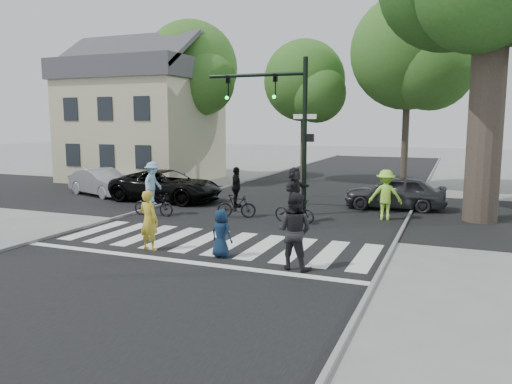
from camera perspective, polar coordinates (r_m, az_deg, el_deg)
ground at (r=14.32m, az=-6.41°, el=-6.63°), size 120.00×120.00×0.00m
road_stem at (r=18.75m, az=0.88°, el=-3.04°), size 10.00×70.00×0.01m
road_cross at (r=21.53m, az=3.76°, el=-1.60°), size 70.00×10.00×0.01m
curb_left at (r=21.07m, az=-12.05°, el=-1.85°), size 0.10×70.00×0.10m
curb_right at (r=17.60m, az=16.43°, el=-3.96°), size 0.10×70.00×0.10m
crosswalk at (r=14.88m, az=-5.20°, el=-6.01°), size 10.00×3.85×0.01m
traffic_signal at (r=19.40m, az=3.18°, el=8.90°), size 4.45×0.29×6.00m
bg_tree_0 at (r=34.85m, az=-14.13°, el=12.01°), size 5.46×5.20×8.97m
bg_tree_1 at (r=31.75m, az=-7.17°, el=13.52°), size 6.09×5.80×9.80m
bg_tree_2 at (r=30.05m, az=5.89°, el=12.18°), size 5.04×4.80×8.40m
bg_tree_3 at (r=27.73m, az=17.64°, el=14.61°), size 6.30×6.00×10.20m
house at (r=31.81m, az=-12.85°, el=8.22°), size 8.40×8.10×8.82m
pedestrian_woman at (r=14.37m, az=-12.15°, el=-3.19°), size 0.68×0.50×1.72m
pedestrian_child at (r=13.40m, az=-4.01°, el=-4.75°), size 0.72×0.55×1.31m
pedestrian_adult at (r=12.29m, az=4.39°, el=-4.46°), size 1.01×0.83×1.92m
cyclist_left at (r=19.55m, az=-11.67°, el=-0.06°), size 1.69×1.12×2.10m
cyclist_mid at (r=18.81m, az=-2.27°, el=-0.57°), size 1.53×0.96×1.93m
cyclist_right at (r=17.91m, az=4.42°, el=-0.69°), size 1.66×1.54×2.01m
car_suv at (r=23.02m, az=-10.18°, el=0.71°), size 5.17×2.43×1.43m
car_silver at (r=25.60m, az=-17.26°, el=1.10°), size 4.30×2.69×1.34m
car_grey at (r=21.47m, az=15.58°, el=-0.04°), size 4.22×1.99×1.39m
bystander_hivis at (r=18.98m, az=14.58°, el=-0.32°), size 1.31×0.90×1.86m
bystander_dark at (r=20.37m, az=14.49°, el=-0.18°), size 0.61×0.44×1.57m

